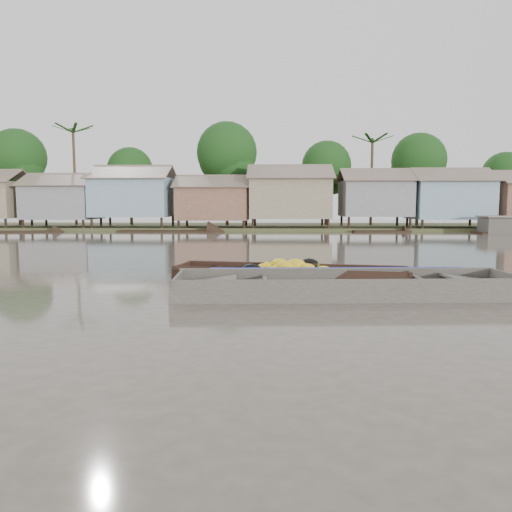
{
  "coord_description": "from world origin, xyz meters",
  "views": [
    {
      "loc": [
        0.96,
        -12.06,
        2.18
      ],
      "look_at": [
        0.57,
        1.09,
        0.8
      ],
      "focal_mm": 35.0,
      "sensor_mm": 36.0,
      "label": 1
    }
  ],
  "objects": [
    {
      "name": "distant_boats",
      "position": [
        12.86,
        24.62,
        0.22
      ],
      "size": [
        47.45,
        14.69,
        1.38
      ],
      "color": "black",
      "rests_on": "ground"
    },
    {
      "name": "riverbank",
      "position": [
        3.03,
        31.86,
        3.07
      ],
      "size": [
        120.0,
        12.47,
        10.22
      ],
      "color": "#384723",
      "rests_on": "ground"
    },
    {
      "name": "ground",
      "position": [
        0.0,
        0.0,
        0.0
      ],
      "size": [
        120.0,
        120.0,
        0.0
      ],
      "primitive_type": "plane",
      "color": "#484237",
      "rests_on": "ground"
    },
    {
      "name": "banana_boat",
      "position": [
        1.39,
        1.68,
        0.21
      ],
      "size": [
        6.58,
        2.66,
        0.89
      ],
      "rotation": [
        0.0,
        0.0,
        -0.18
      ],
      "color": "black",
      "rests_on": "ground"
    },
    {
      "name": "viewer_boat",
      "position": [
        2.77,
        -0.15,
        0.07
      ],
      "size": [
        8.26,
        2.58,
        0.66
      ],
      "rotation": [
        0.0,
        0.0,
        0.06
      ],
      "color": "#3B3732",
      "rests_on": "ground"
    }
  ]
}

